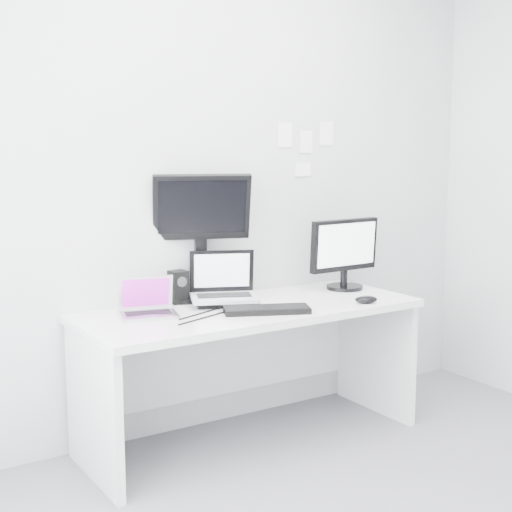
% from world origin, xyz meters
% --- Properties ---
extents(back_wall, '(3.60, 0.00, 3.60)m').
position_xyz_m(back_wall, '(0.00, 1.60, 1.35)').
color(back_wall, silver).
rests_on(back_wall, ground).
extents(desk, '(1.80, 0.70, 0.73)m').
position_xyz_m(desk, '(0.00, 1.25, 0.36)').
color(desk, white).
rests_on(desk, ground).
extents(macbook, '(0.31, 0.27, 0.20)m').
position_xyz_m(macbook, '(-0.54, 1.33, 0.83)').
color(macbook, '#B4B4B9').
rests_on(macbook, desk).
extents(speaker, '(0.09, 0.09, 0.17)m').
position_xyz_m(speaker, '(-0.27, 1.54, 0.82)').
color(speaker, black).
rests_on(speaker, desk).
extents(dell_laptop, '(0.42, 0.38, 0.29)m').
position_xyz_m(dell_laptop, '(-0.09, 1.37, 0.87)').
color(dell_laptop, silver).
rests_on(dell_laptop, desk).
extents(rear_monitor, '(0.55, 0.35, 0.70)m').
position_xyz_m(rear_monitor, '(-0.13, 1.53, 1.08)').
color(rear_monitor, black).
rests_on(rear_monitor, desk).
extents(samsung_monitor, '(0.47, 0.22, 0.42)m').
position_xyz_m(samsung_monitor, '(0.72, 1.36, 0.94)').
color(samsung_monitor, black).
rests_on(samsung_monitor, desk).
extents(keyboard, '(0.45, 0.31, 0.03)m').
position_xyz_m(keyboard, '(0.00, 1.10, 0.74)').
color(keyboard, black).
rests_on(keyboard, desk).
extents(mouse, '(0.14, 0.12, 0.04)m').
position_xyz_m(mouse, '(0.57, 1.00, 0.75)').
color(mouse, black).
rests_on(mouse, desk).
extents(wall_note_0, '(0.10, 0.00, 0.14)m').
position_xyz_m(wall_note_0, '(0.45, 1.59, 1.62)').
color(wall_note_0, white).
rests_on(wall_note_0, back_wall).
extents(wall_note_1, '(0.09, 0.00, 0.13)m').
position_xyz_m(wall_note_1, '(0.60, 1.59, 1.58)').
color(wall_note_1, white).
rests_on(wall_note_1, back_wall).
extents(wall_note_2, '(0.10, 0.00, 0.14)m').
position_xyz_m(wall_note_2, '(0.75, 1.59, 1.63)').
color(wall_note_2, white).
rests_on(wall_note_2, back_wall).
extents(wall_note_3, '(0.11, 0.00, 0.08)m').
position_xyz_m(wall_note_3, '(0.58, 1.59, 1.42)').
color(wall_note_3, white).
rests_on(wall_note_3, back_wall).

